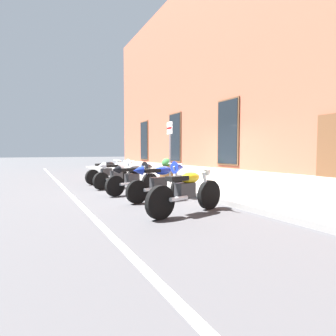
{
  "coord_description": "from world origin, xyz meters",
  "views": [
    {
      "loc": [
        8.14,
        -4.34,
        1.33
      ],
      "look_at": [
        -0.07,
        -0.08,
        0.79
      ],
      "focal_mm": 28.83,
      "sensor_mm": 36.0,
      "label": 1
    }
  ],
  "objects_px": {
    "motorcycle_black_naked": "(108,172)",
    "motorcycle_black_sport": "(135,176)",
    "motorcycle_blue_sport": "(162,179)",
    "barrel_planter": "(166,171)",
    "parking_sign": "(170,144)",
    "motorcycle_yellow_naked": "(187,191)",
    "motorcycle_white_sport": "(119,172)"
  },
  "relations": [
    {
      "from": "parking_sign",
      "to": "motorcycle_black_naked",
      "type": "bearing_deg",
      "value": -143.98
    },
    {
      "from": "motorcycle_black_sport",
      "to": "motorcycle_yellow_naked",
      "type": "relative_size",
      "value": 0.92
    },
    {
      "from": "motorcycle_black_naked",
      "to": "motorcycle_white_sport",
      "type": "height_order",
      "value": "motorcycle_white_sport"
    },
    {
      "from": "motorcycle_yellow_naked",
      "to": "barrel_planter",
      "type": "distance_m",
      "value": 5.9
    },
    {
      "from": "motorcycle_white_sport",
      "to": "motorcycle_black_sport",
      "type": "relative_size",
      "value": 1.01
    },
    {
      "from": "motorcycle_white_sport",
      "to": "motorcycle_blue_sport",
      "type": "distance_m",
      "value": 3.13
    },
    {
      "from": "motorcycle_black_sport",
      "to": "motorcycle_blue_sport",
      "type": "bearing_deg",
      "value": 9.57
    },
    {
      "from": "barrel_planter",
      "to": "motorcycle_blue_sport",
      "type": "bearing_deg",
      "value": -28.61
    },
    {
      "from": "motorcycle_black_sport",
      "to": "barrel_planter",
      "type": "height_order",
      "value": "barrel_planter"
    },
    {
      "from": "motorcycle_white_sport",
      "to": "motorcycle_yellow_naked",
      "type": "height_order",
      "value": "motorcycle_white_sport"
    },
    {
      "from": "motorcycle_black_naked",
      "to": "motorcycle_yellow_naked",
      "type": "height_order",
      "value": "motorcycle_black_naked"
    },
    {
      "from": "motorcycle_yellow_naked",
      "to": "parking_sign",
      "type": "bearing_deg",
      "value": 157.09
    },
    {
      "from": "motorcycle_black_naked",
      "to": "motorcycle_blue_sport",
      "type": "height_order",
      "value": "motorcycle_blue_sport"
    },
    {
      "from": "motorcycle_black_naked",
      "to": "motorcycle_black_sport",
      "type": "distance_m",
      "value": 3.28
    },
    {
      "from": "motorcycle_blue_sport",
      "to": "motorcycle_yellow_naked",
      "type": "relative_size",
      "value": 0.96
    },
    {
      "from": "motorcycle_black_naked",
      "to": "parking_sign",
      "type": "distance_m",
      "value": 3.19
    },
    {
      "from": "motorcycle_white_sport",
      "to": "motorcycle_black_sport",
      "type": "height_order",
      "value": "motorcycle_white_sport"
    },
    {
      "from": "barrel_planter",
      "to": "motorcycle_yellow_naked",
      "type": "bearing_deg",
      "value": -22.69
    },
    {
      "from": "parking_sign",
      "to": "barrel_planter",
      "type": "relative_size",
      "value": 2.51
    },
    {
      "from": "motorcycle_white_sport",
      "to": "motorcycle_black_sport",
      "type": "bearing_deg",
      "value": 0.28
    },
    {
      "from": "motorcycle_black_sport",
      "to": "motorcycle_blue_sport",
      "type": "relative_size",
      "value": 0.96
    },
    {
      "from": "motorcycle_blue_sport",
      "to": "barrel_planter",
      "type": "relative_size",
      "value": 2.19
    },
    {
      "from": "motorcycle_white_sport",
      "to": "motorcycle_black_naked",
      "type": "bearing_deg",
      "value": -179.36
    },
    {
      "from": "motorcycle_white_sport",
      "to": "motorcycle_blue_sport",
      "type": "height_order",
      "value": "motorcycle_blue_sport"
    },
    {
      "from": "motorcycle_black_sport",
      "to": "parking_sign",
      "type": "relative_size",
      "value": 0.83
    },
    {
      "from": "motorcycle_blue_sport",
      "to": "barrel_planter",
      "type": "bearing_deg",
      "value": 151.39
    },
    {
      "from": "motorcycle_black_naked",
      "to": "motorcycle_black_sport",
      "type": "height_order",
      "value": "motorcycle_black_sport"
    },
    {
      "from": "motorcycle_white_sport",
      "to": "parking_sign",
      "type": "xyz_separation_m",
      "value": [
        0.79,
        1.73,
        1.08
      ]
    },
    {
      "from": "motorcycle_white_sport",
      "to": "motorcycle_yellow_naked",
      "type": "relative_size",
      "value": 0.93
    },
    {
      "from": "motorcycle_white_sport",
      "to": "motorcycle_yellow_naked",
      "type": "xyz_separation_m",
      "value": [
        4.83,
        0.02,
        -0.1
      ]
    },
    {
      "from": "motorcycle_black_sport",
      "to": "parking_sign",
      "type": "xyz_separation_m",
      "value": [
        -0.88,
        1.72,
        1.1
      ]
    },
    {
      "from": "motorcycle_black_naked",
      "to": "motorcycle_yellow_naked",
      "type": "bearing_deg",
      "value": 0.31
    }
  ]
}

